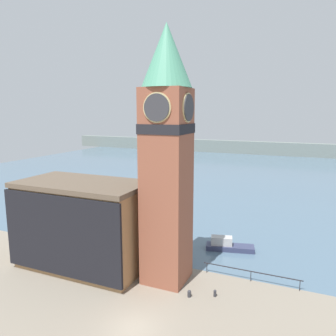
{
  "coord_description": "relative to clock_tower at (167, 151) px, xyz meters",
  "views": [
    {
      "loc": [
        11.65,
        -20.05,
        16.66
      ],
      "look_at": [
        0.43,
        5.99,
        11.74
      ],
      "focal_mm": 35.0,
      "sensor_mm": 36.0,
      "label": 1
    }
  ],
  "objects": [
    {
      "name": "ground_plane",
      "position": [
        0.56,
        -7.98,
        -12.99
      ],
      "size": [
        160.0,
        160.0,
        0.0
      ],
      "primitive_type": "plane",
      "color": "gray"
    },
    {
      "name": "clock_tower",
      "position": [
        0.0,
        0.0,
        0.0
      ],
      "size": [
        4.67,
        4.67,
        24.46
      ],
      "color": "brown",
      "rests_on": "ground_plane"
    },
    {
      "name": "mooring_bollard_far",
      "position": [
        5.3,
        -1.18,
        -12.63
      ],
      "size": [
        0.27,
        0.27,
        0.66
      ],
      "color": "#2D2D33",
      "rests_on": "ground_plane"
    },
    {
      "name": "pier_railing",
      "position": [
        7.85,
        2.87,
        -12.04
      ],
      "size": [
        9.65,
        0.08,
        1.09
      ],
      "color": "#232328",
      "rests_on": "ground_plane"
    },
    {
      "name": "far_shoreline",
      "position": [
        0.56,
        103.12,
        -10.49
      ],
      "size": [
        180.0,
        3.0,
        5.0
      ],
      "color": "slate",
      "rests_on": "water"
    },
    {
      "name": "boat_near",
      "position": [
        3.94,
        9.38,
        -12.41
      ],
      "size": [
        5.98,
        2.99,
        1.62
      ],
      "rotation": [
        0.0,
        0.0,
        0.23
      ],
      "color": "#333856",
      "rests_on": "water"
    },
    {
      "name": "water",
      "position": [
        0.56,
        63.12,
        -12.99
      ],
      "size": [
        160.0,
        120.0,
        0.0
      ],
      "color": "slate",
      "rests_on": "ground_plane"
    },
    {
      "name": "pier_building",
      "position": [
        -9.49,
        -0.81,
        -8.29
      ],
      "size": [
        13.91,
        7.5,
        9.36
      ],
      "color": "#9E754C",
      "rests_on": "ground_plane"
    },
    {
      "name": "mooring_bollard_near",
      "position": [
        3.17,
        -2.15,
        -12.64
      ],
      "size": [
        0.35,
        0.35,
        0.65
      ],
      "color": "#2D2D33",
      "rests_on": "ground_plane"
    }
  ]
}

